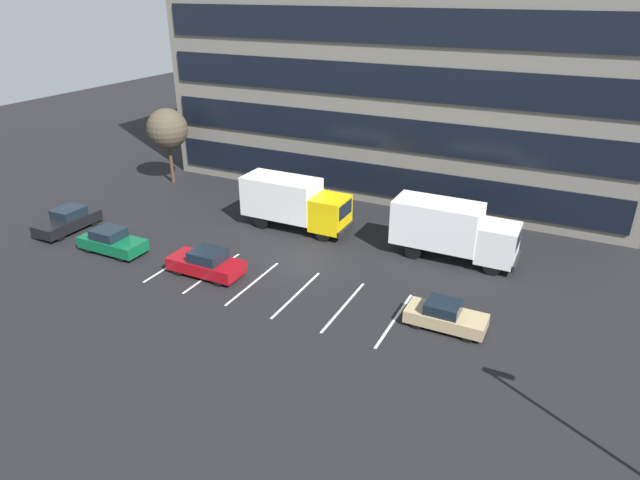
# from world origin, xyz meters

# --- Properties ---
(ground_plane) EXTENTS (120.00, 120.00, 0.00)m
(ground_plane) POSITION_xyz_m (0.00, 0.00, 0.00)
(ground_plane) COLOR black
(office_building) EXTENTS (36.44, 13.56, 21.60)m
(office_building) POSITION_xyz_m (0.00, 17.95, 10.80)
(office_building) COLOR slate
(office_building) RESTS_ON ground_plane
(lot_markings) EXTENTS (14.14, 5.40, 0.01)m
(lot_markings) POSITION_xyz_m (-0.00, -3.38, 0.00)
(lot_markings) COLOR silver
(lot_markings) RESTS_ON ground_plane
(box_truck_yellow) EXTENTS (7.51, 2.49, 3.48)m
(box_truck_yellow) POSITION_xyz_m (-3.06, 4.45, 1.96)
(box_truck_yellow) COLOR yellow
(box_truck_yellow) RESTS_ON ground_plane
(box_truck_white) EXTENTS (7.54, 2.50, 3.50)m
(box_truck_white) POSITION_xyz_m (7.69, 4.65, 1.97)
(box_truck_white) COLOR white
(box_truck_white) RESTS_ON ground_plane
(sedan_maroon) EXTENTS (4.41, 1.85, 1.58)m
(sedan_maroon) POSITION_xyz_m (-4.32, -3.71, 0.75)
(sedan_maroon) COLOR maroon
(sedan_maroon) RESTS_ON ground_plane
(sedan_black) EXTENTS (1.84, 4.39, 1.57)m
(sedan_black) POSITION_xyz_m (-16.60, -2.77, 0.74)
(sedan_black) COLOR black
(sedan_black) RESTS_ON ground_plane
(sedan_forest) EXTENTS (4.30, 1.80, 1.54)m
(sedan_forest) POSITION_xyz_m (-11.45, -3.91, 0.73)
(sedan_forest) COLOR #0C5933
(sedan_forest) RESTS_ON ground_plane
(sedan_tan) EXTENTS (3.87, 1.62, 1.39)m
(sedan_tan) POSITION_xyz_m (9.40, -2.93, 0.66)
(sedan_tan) COLOR tan
(sedan_tan) RESTS_ON ground_plane
(bare_tree) EXTENTS (3.32, 3.32, 6.23)m
(bare_tree) POSITION_xyz_m (-17.00, 8.41, 4.55)
(bare_tree) COLOR #473323
(bare_tree) RESTS_ON ground_plane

